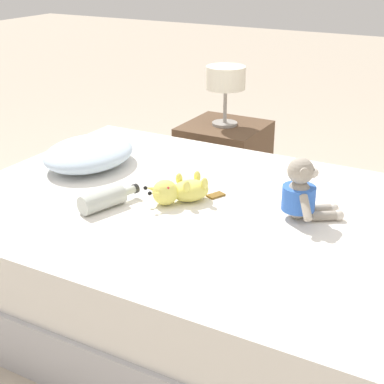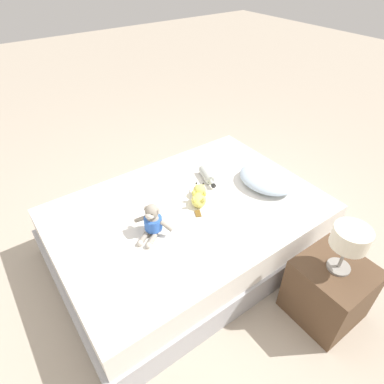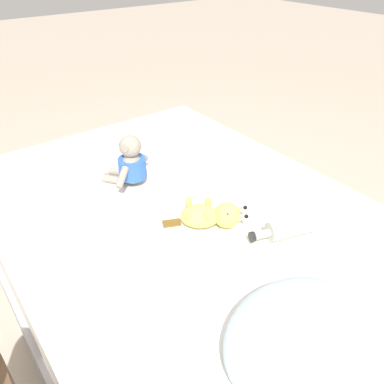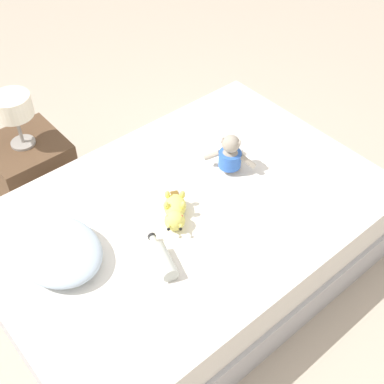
% 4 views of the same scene
% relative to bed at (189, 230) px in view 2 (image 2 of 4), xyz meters
% --- Properties ---
extents(ground_plane, '(16.00, 16.00, 0.00)m').
position_rel_bed_xyz_m(ground_plane, '(0.00, 0.00, -0.22)').
color(ground_plane, '#B7A893').
extents(bed, '(1.40, 2.03, 0.45)m').
position_rel_bed_xyz_m(bed, '(0.00, 0.00, 0.00)').
color(bed, '#B2B2B7').
rests_on(bed, ground_plane).
extents(pillow, '(0.50, 0.42, 0.12)m').
position_rel_bed_xyz_m(pillow, '(0.13, 0.68, 0.29)').
color(pillow, silver).
rests_on(pillow, bed).
extents(plush_monkey, '(0.25, 0.25, 0.24)m').
position_rel_bed_xyz_m(plush_monkey, '(0.07, -0.35, 0.32)').
color(plush_monkey, '#9E9384').
rests_on(plush_monkey, bed).
extents(plush_yellow_creature, '(0.29, 0.25, 0.10)m').
position_rel_bed_xyz_m(plush_yellow_creature, '(-0.02, 0.11, 0.27)').
color(plush_yellow_creature, '#EAE066').
rests_on(plush_yellow_creature, bed).
extents(glass_bottle, '(0.26, 0.13, 0.07)m').
position_rel_bed_xyz_m(glass_bottle, '(-0.21, 0.33, 0.26)').
color(glass_bottle, '#B7BCB2').
rests_on(glass_bottle, bed).
extents(nightstand, '(0.43, 0.43, 0.45)m').
position_rel_bed_xyz_m(nightstand, '(0.99, 0.42, 0.01)').
color(nightstand, brown).
rests_on(nightstand, ground_plane).
extents(bedside_lamp, '(0.21, 0.21, 0.32)m').
position_rel_bed_xyz_m(bedside_lamp, '(0.99, 0.42, 0.48)').
color(bedside_lamp, gray).
rests_on(bedside_lamp, nightstand).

